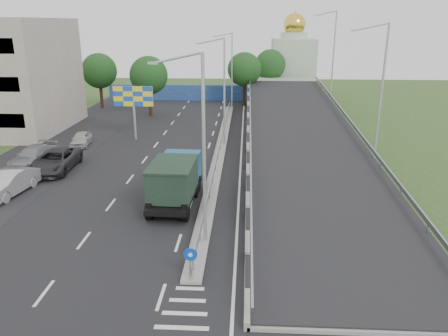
# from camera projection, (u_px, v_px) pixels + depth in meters

# --- Properties ---
(ground) EXTENTS (160.00, 160.00, 0.00)m
(ground) POSITION_uv_depth(u_px,v_px,m) (185.00, 313.00, 18.30)
(ground) COLOR #2D4C1E
(ground) RESTS_ON ground
(road_surface) EXTENTS (26.00, 90.00, 0.04)m
(road_surface) POSITION_uv_depth(u_px,v_px,m) (182.00, 164.00, 37.39)
(road_surface) COLOR black
(road_surface) RESTS_ON ground
(parking_strip) EXTENTS (8.00, 90.00, 0.05)m
(parking_strip) POSITION_uv_depth(u_px,v_px,m) (34.00, 162.00, 38.04)
(parking_strip) COLOR black
(parking_strip) RESTS_ON ground
(median) EXTENTS (1.00, 44.00, 0.20)m
(median) POSITION_uv_depth(u_px,v_px,m) (220.00, 151.00, 40.99)
(median) COLOR gray
(median) RESTS_ON ground
(overpass_ramp) EXTENTS (10.00, 50.00, 3.50)m
(overpass_ramp) POSITION_uv_depth(u_px,v_px,m) (301.00, 135.00, 40.09)
(overpass_ramp) COLOR gray
(overpass_ramp) RESTS_ON ground
(median_guardrail) EXTENTS (0.09, 44.00, 0.71)m
(median_guardrail) POSITION_uv_depth(u_px,v_px,m) (220.00, 144.00, 40.78)
(median_guardrail) COLOR gray
(median_guardrail) RESTS_ON median
(sign_bollard) EXTENTS (0.64, 0.23, 1.67)m
(sign_bollard) POSITION_uv_depth(u_px,v_px,m) (191.00, 264.00, 20.03)
(sign_bollard) COLOR black
(sign_bollard) RESTS_ON median
(lamp_post_near) EXTENTS (2.74, 0.18, 10.08)m
(lamp_post_near) POSITION_uv_depth(u_px,v_px,m) (200.00, 142.00, 22.13)
(lamp_post_near) COLOR #B2B5B7
(lamp_post_near) RESTS_ON median
(lamp_post_mid) EXTENTS (2.74, 0.18, 10.08)m
(lamp_post_mid) POSITION_uv_depth(u_px,v_px,m) (222.00, 87.00, 41.07)
(lamp_post_mid) COLOR #B2B5B7
(lamp_post_mid) RESTS_ON median
(lamp_post_far) EXTENTS (2.74, 0.18, 10.08)m
(lamp_post_far) POSITION_uv_depth(u_px,v_px,m) (231.00, 66.00, 60.00)
(lamp_post_far) COLOR #B2B5B7
(lamp_post_far) RESTS_ON median
(blue_wall) EXTENTS (30.00, 0.50, 2.40)m
(blue_wall) POSITION_uv_depth(u_px,v_px,m) (205.00, 93.00, 67.36)
(blue_wall) COLOR navy
(blue_wall) RESTS_ON ground
(church) EXTENTS (7.00, 7.00, 13.80)m
(church) POSITION_uv_depth(u_px,v_px,m) (293.00, 62.00, 72.92)
(church) COLOR #B2CCAD
(church) RESTS_ON ground
(billboard) EXTENTS (4.00, 0.24, 5.50)m
(billboard) POSITION_uv_depth(u_px,v_px,m) (133.00, 99.00, 43.93)
(billboard) COLOR #B2B5B7
(billboard) RESTS_ON ground
(tree_left_mid) EXTENTS (4.80, 4.80, 7.60)m
(tree_left_mid) POSITION_uv_depth(u_px,v_px,m) (149.00, 76.00, 55.03)
(tree_left_mid) COLOR black
(tree_left_mid) RESTS_ON ground
(tree_median_far) EXTENTS (4.80, 4.80, 7.60)m
(tree_median_far) POSITION_uv_depth(u_px,v_px,m) (244.00, 70.00, 62.00)
(tree_median_far) COLOR black
(tree_median_far) RESTS_ON ground
(tree_left_far) EXTENTS (4.80, 4.80, 7.60)m
(tree_left_far) POSITION_uv_depth(u_px,v_px,m) (99.00, 71.00, 60.17)
(tree_left_far) COLOR black
(tree_left_far) RESTS_ON ground
(tree_ramp_far) EXTENTS (4.80, 4.80, 7.60)m
(tree_ramp_far) POSITION_uv_depth(u_px,v_px,m) (270.00, 65.00, 68.43)
(tree_ramp_far) COLOR black
(tree_ramp_far) RESTS_ON ground
(dump_truck) EXTENTS (2.91, 7.11, 3.10)m
(dump_truck) POSITION_uv_depth(u_px,v_px,m) (176.00, 179.00, 28.92)
(dump_truck) COLOR black
(dump_truck) RESTS_ON ground
(parked_car_b) EXTENTS (2.52, 5.38, 1.71)m
(parked_car_b) POSITION_uv_depth(u_px,v_px,m) (8.00, 183.00, 30.58)
(parked_car_b) COLOR #B1AFB5
(parked_car_b) RESTS_ON ground
(parked_car_c) EXTENTS (3.05, 6.20, 1.69)m
(parked_car_c) POSITION_uv_depth(u_px,v_px,m) (55.00, 161.00, 35.54)
(parked_car_c) COLOR #2A2A2E
(parked_car_c) RESTS_ON ground
(parked_car_d) EXTENTS (2.79, 5.54, 1.54)m
(parked_car_d) POSITION_uv_depth(u_px,v_px,m) (33.00, 156.00, 37.08)
(parked_car_d) COLOR gray
(parked_car_d) RESTS_ON ground
(parked_car_e) EXTENTS (2.08, 4.10, 1.34)m
(parked_car_e) POSITION_uv_depth(u_px,v_px,m) (81.00, 139.00, 42.85)
(parked_car_e) COLOR #AAA9A5
(parked_car_e) RESTS_ON ground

